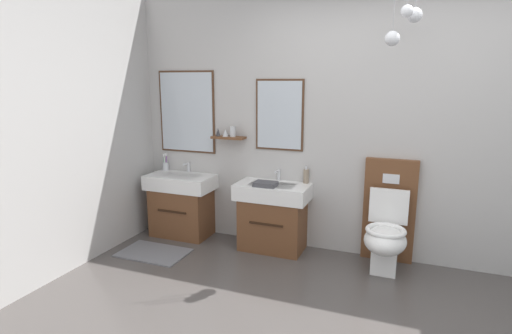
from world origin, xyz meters
The scene contains 11 objects.
wall_back centered at (-0.02, 1.65, 1.36)m, with size 5.42×0.63×2.72m.
wall_left centered at (-2.65, 0.00, 1.36)m, with size 0.12×3.42×2.72m, color #B7B5B2.
bath_mat centered at (-2.11, 0.84, 0.01)m, with size 0.68×0.44×0.01m, color slate.
vanity_sink_left centered at (-2.11, 1.41, 0.37)m, with size 0.74×0.44×0.69m.
tap_on_left_sink centered at (-2.11, 1.56, 0.76)m, with size 0.03×0.13×0.11m.
vanity_sink_right centered at (-1.03, 1.41, 0.37)m, with size 0.74×0.44×0.69m.
tap_on_right_sink centered at (-1.03, 1.56, 0.76)m, with size 0.03×0.13×0.11m.
toilet centered at (0.09, 1.39, 0.38)m, with size 0.48×0.62×1.00m.
toothbrush_cup centered at (-2.40, 1.55, 0.75)m, with size 0.07×0.07×0.20m.
soap_dispenser centered at (-0.73, 1.56, 0.77)m, with size 0.06×0.06×0.18m.
folded_hand_towel centered at (-1.07, 1.29, 0.72)m, with size 0.22×0.16×0.04m, color #47474C.
Camera 1 is at (0.27, -2.38, 1.72)m, focal length 28.66 mm.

